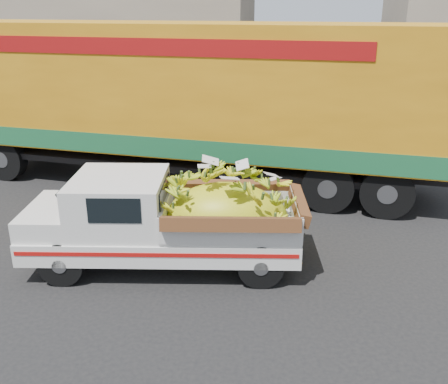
# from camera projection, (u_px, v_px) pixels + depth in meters

# --- Properties ---
(ground) EXTENTS (100.00, 100.00, 0.00)m
(ground) POSITION_uv_depth(u_px,v_px,m) (99.00, 268.00, 8.38)
(ground) COLOR black
(ground) RESTS_ON ground
(curb) EXTENTS (60.00, 0.25, 0.15)m
(curb) POSITION_uv_depth(u_px,v_px,m) (187.00, 152.00, 14.83)
(curb) COLOR gray
(curb) RESTS_ON ground
(sidewalk) EXTENTS (60.00, 4.00, 0.14)m
(sidewalk) POSITION_uv_depth(u_px,v_px,m) (200.00, 135.00, 16.78)
(sidewalk) COLOR gray
(sidewalk) RESTS_ON ground
(building_left) EXTENTS (18.00, 6.00, 5.00)m
(building_left) POSITION_uv_depth(u_px,v_px,m) (49.00, 45.00, 22.47)
(building_left) COLOR gray
(building_left) RESTS_ON ground
(pickup_truck) EXTENTS (4.61, 2.16, 1.56)m
(pickup_truck) POSITION_uv_depth(u_px,v_px,m) (184.00, 219.00, 8.23)
(pickup_truck) COLOR black
(pickup_truck) RESTS_ON ground
(semi_trailer) EXTENTS (12.04, 3.98, 3.80)m
(semi_trailer) POSITION_uv_depth(u_px,v_px,m) (187.00, 97.00, 11.76)
(semi_trailer) COLOR black
(semi_trailer) RESTS_ON ground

